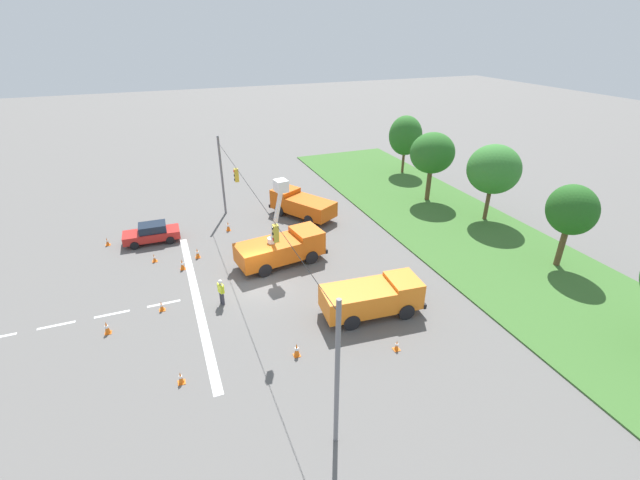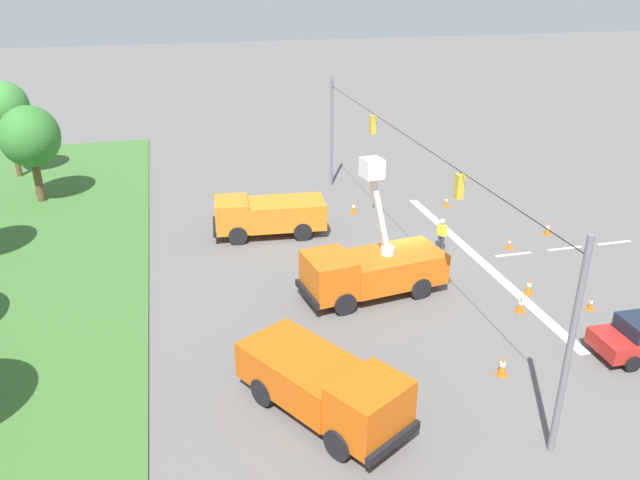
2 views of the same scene
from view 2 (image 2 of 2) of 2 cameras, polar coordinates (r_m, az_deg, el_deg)
The scene contains 19 objects.
ground_plane at distance 30.97m, azimuth 7.29°, elevation -2.50°, with size 200.00×200.00×0.00m, color #605E5B.
grass_verge at distance 30.07m, azimuth -26.91°, elevation -5.88°, with size 56.00×12.00×0.10m, color #3D6B2D.
lane_markings at distance 33.35m, azimuth 16.51°, elevation -1.35°, with size 17.60×15.25×0.01m.
signal_gantry at distance 29.28m, azimuth 7.77°, elevation 4.91°, with size 26.20×0.33×7.20m.
tree_far_east at distance 41.76m, azimuth -25.00°, elevation 8.55°, with size 4.03×3.53×6.06m.
tree_east_end at distance 47.60m, azimuth -26.76°, elevation 10.77°, with size 3.33×2.97×6.61m.
utility_truck_bucket_lift at distance 27.76m, azimuth 4.69°, elevation -2.54°, with size 3.39×6.75×6.37m.
utility_truck_support_near at distance 20.72m, azimuth 0.42°, elevation -13.09°, with size 6.54×5.19×2.24m.
utility_truck_support_far at distance 34.12m, azimuth -4.75°, elevation 2.37°, with size 2.86×6.26×2.13m.
road_worker at distance 32.72m, azimuth 11.07°, elevation 0.65°, with size 0.61×0.38×1.77m.
traffic_cone_foreground_left at distance 28.09m, azimuth 17.88°, elevation -5.58°, with size 0.36×0.36×0.79m.
traffic_cone_foreground_right at distance 29.40m, azimuth 23.53°, elevation -5.32°, with size 0.36×0.36×0.63m.
traffic_cone_mid_left at distance 39.18m, azimuth 11.48°, elevation 3.50°, with size 0.36×0.36×0.68m.
traffic_cone_mid_right at distance 37.29m, azimuth 3.08°, elevation 3.02°, with size 0.36×0.36×0.81m.
traffic_cone_lane_edge_a at distance 23.87m, azimuth 16.36°, elevation -10.95°, with size 0.36×0.36×0.83m.
traffic_cone_lane_edge_b at distance 29.70m, azimuth 18.59°, elevation -4.00°, with size 0.36×0.36×0.80m.
traffic_cone_far_left at distance 36.50m, azimuth 20.12°, elevation 1.04°, with size 0.36×0.36×0.80m.
traffic_cone_far_right at distance 37.63m, azimuth -5.18°, elevation 2.97°, with size 0.36×0.36×0.62m.
traffic_cone_centre_line at distance 34.08m, azimuth 16.94°, elevation -0.28°, with size 0.36×0.36×0.65m.
Camera 2 is at (-25.74, 10.50, 13.66)m, focal length 35.00 mm.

